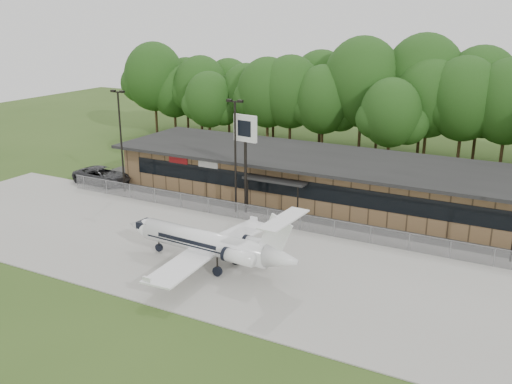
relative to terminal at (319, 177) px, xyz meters
The scene contains 11 objects.
ground 24.04m from the terminal, 89.99° to the right, with size 160.00×160.00×0.00m, color #334E1C.
apron 16.08m from the terminal, 89.99° to the right, with size 64.00×18.00×0.08m, color #9E9B93.
parking_lot 4.93m from the terminal, 89.96° to the right, with size 50.00×9.00×0.06m, color #383835.
terminal is the anchor object (origin of this frame).
fence 9.05m from the terminal, 89.98° to the right, with size 46.00×0.04×1.52m.
treeline 18.83m from the terminal, 89.99° to the left, with size 72.00×12.00×15.00m, color #1F3E13, non-canonical shape.
light_pole_left 19.84m from the terminal, 157.54° to the right, with size 1.55×0.30×10.23m.
light_pole_mid 9.73m from the terminal, 123.89° to the right, with size 1.55×0.30×10.23m.
business_jet 18.33m from the terminal, 92.18° to the right, with size 14.57×12.97×4.91m.
suv 22.91m from the terminal, 164.04° to the right, with size 2.97×6.44×1.79m, color #333335.
pole_sign 9.49m from the terminal, 120.15° to the right, with size 2.35×0.57×8.93m.
Camera 1 is at (19.67, -25.57, 17.32)m, focal length 40.00 mm.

